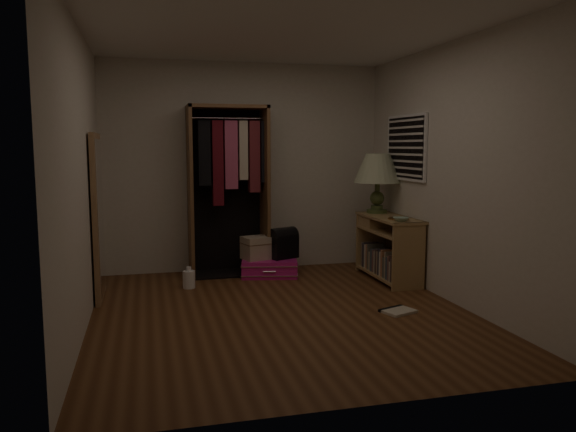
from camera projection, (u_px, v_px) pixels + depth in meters
The scene contains 13 objects.
ground at pixel (282, 313), 5.32m from camera, with size 4.00×4.00×0.00m, color #542F18.
room_walls at pixel (289, 154), 5.19m from camera, with size 3.52×4.02×2.60m.
console_bookshelf at pixel (387, 246), 6.65m from camera, with size 0.42×1.12×0.75m.
open_wardrobe at pixel (230, 175), 6.82m from camera, with size 0.99×0.50×2.05m.
floor_mirror at pixel (98, 217), 5.76m from camera, with size 0.06×0.80×1.70m.
pink_suitcase at pixel (269, 267), 6.82m from camera, with size 0.76×0.62×0.21m.
train_case at pixel (259, 247), 6.82m from camera, with size 0.47×0.39×0.29m.
black_bag at pixel (282, 242), 6.86m from camera, with size 0.41×0.35×0.38m.
table_lamp at pixel (378, 170), 6.86m from camera, with size 0.66×0.66×0.73m.
brass_tray at pixel (398, 218), 6.33m from camera, with size 0.27×0.27×0.01m.
ceramic_bowl at pixel (401, 219), 6.16m from camera, with size 0.17×0.17×0.04m, color #96B59C.
white_jug at pixel (189, 279), 6.23m from camera, with size 0.14×0.14×0.24m.
floor_book at pixel (397, 311), 5.34m from camera, with size 0.36×0.33×0.03m.
Camera 1 is at (-1.21, -5.02, 1.57)m, focal length 35.00 mm.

